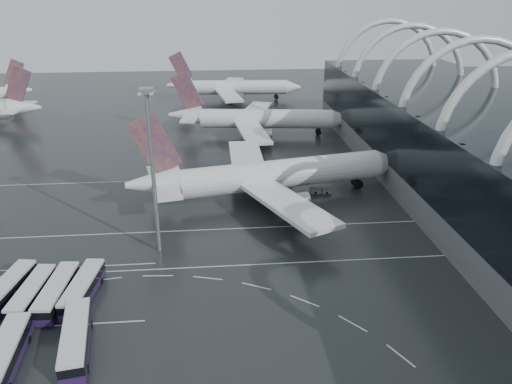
{
  "coord_description": "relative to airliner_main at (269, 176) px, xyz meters",
  "views": [
    {
      "loc": [
        0.49,
        -76.07,
        44.55
      ],
      "look_at": [
        8.75,
        13.62,
        7.0
      ],
      "focal_mm": 35.0,
      "sensor_mm": 36.0,
      "label": 1
    }
  ],
  "objects": [
    {
      "name": "airliner_gate_c",
      "position": [
        -3.29,
        105.14,
        -0.5
      ],
      "size": [
        55.52,
        51.15,
        19.78
      ],
      "rotation": [
        0.0,
        0.0,
        -0.07
      ],
      "color": "silver",
      "rests_on": "ground"
    },
    {
      "name": "airliner_main",
      "position": [
        0.0,
        0.0,
        0.0
      ],
      "size": [
        63.86,
        55.12,
        21.74
      ],
      "rotation": [
        0.0,
        0.0,
        0.21
      ],
      "color": "silver",
      "rests_on": "ground"
    },
    {
      "name": "floodlight_mast",
      "position": [
        -22.46,
        -21.82,
        13.05
      ],
      "size": [
        2.25,
        2.25,
        29.4
      ],
      "color": "gray",
      "rests_on": "ground"
    },
    {
      "name": "bus_bay_line_north",
      "position": [
        -36.81,
        -26.22,
        -5.44
      ],
      "size": [
        28.0,
        0.25,
        0.01
      ],
      "primitive_type": "cube",
      "color": "beige",
      "rests_on": "ground"
    },
    {
      "name": "ground",
      "position": [
        -12.81,
        -26.22,
        -5.44
      ],
      "size": [
        420.0,
        420.0,
        0.0
      ],
      "primitive_type": "plane",
      "color": "black",
      "rests_on": "ground"
    },
    {
      "name": "gse_cart_belly_b",
      "position": [
        11.06,
        2.33,
        -4.79
      ],
      "size": [
        2.38,
        1.41,
        1.3
      ],
      "primitive_type": "cube",
      "color": "slate",
      "rests_on": "ground"
    },
    {
      "name": "bus_row_near_b",
      "position": [
        -40.03,
        -36.31,
        -3.75
      ],
      "size": [
        4.0,
        12.73,
        3.08
      ],
      "rotation": [
        0.0,
        0.0,
        1.48
      ],
      "color": "#241544",
      "rests_on": "ground"
    },
    {
      "name": "bus_row_far_a",
      "position": [
        -38.93,
        -50.07,
        -3.62
      ],
      "size": [
        3.8,
        13.65,
        3.32
      ],
      "rotation": [
        0.0,
        0.0,
        1.63
      ],
      "color": "#241544",
      "rests_on": "ground"
    },
    {
      "name": "lane_marking_mid",
      "position": [
        -12.81,
        -14.22,
        -5.44
      ],
      "size": [
        120.0,
        0.25,
        0.01
      ],
      "primitive_type": "cube",
      "color": "beige",
      "rests_on": "ground"
    },
    {
      "name": "airliner_gate_b",
      "position": [
        2.12,
        51.81,
        -0.39
      ],
      "size": [
        58.21,
        51.99,
        20.2
      ],
      "rotation": [
        0.0,
        0.0,
        -0.12
      ],
      "color": "silver",
      "rests_on": "ground"
    },
    {
      "name": "gse_cart_belly_e",
      "position": [
        5.64,
        8.88,
        -4.78
      ],
      "size": [
        2.45,
        1.45,
        1.34
      ],
      "primitive_type": "cube",
      "color": "#B79018",
      "rests_on": "ground"
    },
    {
      "name": "lane_marking_near",
      "position": [
        -12.81,
        -28.22,
        -5.44
      ],
      "size": [
        120.0,
        0.25,
        0.01
      ],
      "primitive_type": "cube",
      "color": "beige",
      "rests_on": "ground"
    },
    {
      "name": "bus_row_near_d",
      "position": [
        -32.72,
        -35.75,
        -3.68
      ],
      "size": [
        4.44,
        13.26,
        3.2
      ],
      "rotation": [
        0.0,
        0.0,
        1.45
      ],
      "color": "#241544",
      "rests_on": "ground"
    },
    {
      "name": "terminal",
      "position": [
        48.75,
        -6.38,
        5.43
      ],
      "size": [
        42.0,
        160.0,
        34.9
      ],
      "color": "#5D5F63",
      "rests_on": "ground"
    },
    {
      "name": "lane_marking_far",
      "position": [
        -12.81,
        13.78,
        -5.44
      ],
      "size": [
        120.0,
        0.25,
        0.01
      ],
      "primitive_type": "cube",
      "color": "beige",
      "rests_on": "ground"
    },
    {
      "name": "gse_cart_belly_d",
      "position": [
        13.64,
        2.13,
        -4.86
      ],
      "size": [
        2.13,
        1.26,
        1.16
      ],
      "primitive_type": "cube",
      "color": "slate",
      "rests_on": "ground"
    },
    {
      "name": "bus_row_near_a",
      "position": [
        -44.02,
        -34.92,
        -3.69
      ],
      "size": [
        4.98,
        13.26,
        3.19
      ],
      "rotation": [
        0.0,
        0.0,
        1.41
      ],
      "color": "#241544",
      "rests_on": "ground"
    },
    {
      "name": "bus_row_near_c",
      "position": [
        -36.37,
        -36.38,
        -3.67
      ],
      "size": [
        3.91,
        13.26,
        3.22
      ],
      "rotation": [
        0.0,
        0.0,
        1.5
      ],
      "color": "#241544",
      "rests_on": "ground"
    },
    {
      "name": "bus_row_far_c",
      "position": [
        -30.91,
        -47.8,
        -3.55
      ],
      "size": [
        5.29,
        14.32,
        3.45
      ],
      "rotation": [
        0.0,
        0.0,
        1.73
      ],
      "color": "#241544",
      "rests_on": "ground"
    },
    {
      "name": "bus_bay_line_south",
      "position": [
        -36.81,
        -42.22,
        -5.44
      ],
      "size": [
        28.0,
        0.25,
        0.01
      ],
      "primitive_type": "cube",
      "color": "beige",
      "rests_on": "ground"
    }
  ]
}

